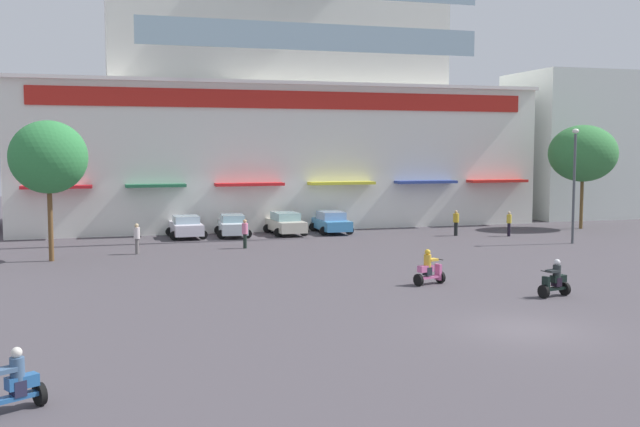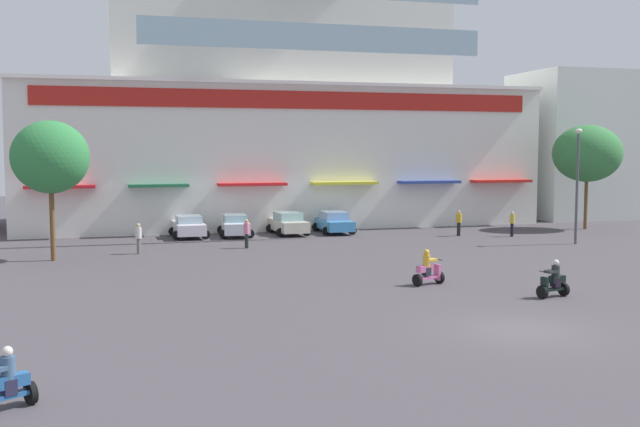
% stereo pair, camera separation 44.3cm
% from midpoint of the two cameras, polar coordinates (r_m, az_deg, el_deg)
% --- Properties ---
extents(ground_plane, '(128.00, 128.00, 0.00)m').
position_cam_midpoint_polar(ground_plane, '(36.76, 4.97, -4.16)').
color(ground_plane, '#484348').
extents(colonial_building, '(38.29, 19.02, 21.56)m').
position_cam_midpoint_polar(colonial_building, '(59.43, -3.17, 8.44)').
color(colonial_building, white).
rests_on(colonial_building, ground).
extents(flank_building_right, '(13.50, 8.22, 12.19)m').
position_cam_midpoint_polar(flank_building_right, '(68.72, 20.60, 4.89)').
color(flank_building_right, silver).
rests_on(flank_building_right, ground).
extents(plaza_tree_0, '(3.94, 3.51, 7.28)m').
position_cam_midpoint_polar(plaza_tree_0, '(40.91, -19.62, 4.07)').
color(plaza_tree_0, brown).
rests_on(plaza_tree_0, ground).
extents(plaza_tree_1, '(5.08, 4.51, 7.53)m').
position_cam_midpoint_polar(plaza_tree_1, '(57.28, 19.95, 4.33)').
color(plaza_tree_1, brown).
rests_on(plaza_tree_1, ground).
extents(parked_car_0, '(2.48, 3.90, 1.45)m').
position_cam_midpoint_polar(parked_car_0, '(49.59, -9.74, -0.98)').
color(parked_car_0, silver).
rests_on(parked_car_0, ground).
extents(parked_car_1, '(2.48, 4.25, 1.46)m').
position_cam_midpoint_polar(parked_car_1, '(49.89, -6.24, -0.89)').
color(parked_car_1, white).
rests_on(parked_car_1, ground).
extents(parked_car_2, '(2.56, 4.42, 1.51)m').
position_cam_midpoint_polar(parked_car_2, '(50.77, -2.20, -0.75)').
color(parked_car_2, beige).
rests_on(parked_car_2, ground).
extents(parked_car_3, '(2.43, 4.32, 1.49)m').
position_cam_midpoint_polar(parked_car_3, '(51.60, 1.31, -0.66)').
color(parked_car_3, '#4090CF').
rests_on(parked_car_3, ground).
extents(scooter_rider_2, '(1.39, 0.80, 1.49)m').
position_cam_midpoint_polar(scooter_rider_2, '(30.88, 17.81, -4.98)').
color(scooter_rider_2, black).
rests_on(scooter_rider_2, ground).
extents(scooter_rider_4, '(1.46, 1.14, 1.45)m').
position_cam_midpoint_polar(scooter_rider_4, '(18.36, -22.33, -12.00)').
color(scooter_rider_4, black).
rests_on(scooter_rider_4, ground).
extents(scooter_rider_5, '(1.50, 0.93, 1.54)m').
position_cam_midpoint_polar(scooter_rider_5, '(32.40, 8.65, -4.30)').
color(scooter_rider_5, black).
rests_on(scooter_rider_5, ground).
extents(pedestrian_0, '(0.52, 0.52, 1.71)m').
position_cam_midpoint_polar(pedestrian_0, '(50.72, 10.81, -0.60)').
color(pedestrian_0, black).
rests_on(pedestrian_0, ground).
extents(pedestrian_1, '(0.40, 0.40, 1.71)m').
position_cam_midpoint_polar(pedestrian_1, '(43.85, -5.34, -1.39)').
color(pedestrian_1, black).
rests_on(pedestrian_1, ground).
extents(pedestrian_2, '(0.45, 0.45, 1.71)m').
position_cam_midpoint_polar(pedestrian_2, '(42.49, -13.41, -1.71)').
color(pedestrian_2, slate).
rests_on(pedestrian_2, ground).
extents(pedestrian_3, '(0.35, 0.35, 1.66)m').
position_cam_midpoint_polar(pedestrian_3, '(51.10, 14.71, -0.65)').
color(pedestrian_3, black).
rests_on(pedestrian_3, ground).
extents(streetlamp_near, '(0.40, 0.40, 7.03)m').
position_cam_midpoint_polar(streetlamp_near, '(48.10, 19.31, 2.63)').
color(streetlamp_near, '#474C51').
rests_on(streetlamp_near, ground).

